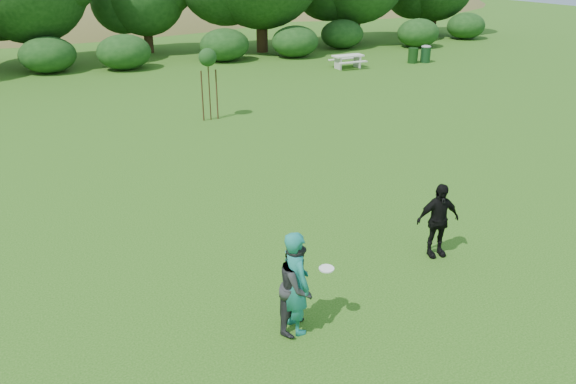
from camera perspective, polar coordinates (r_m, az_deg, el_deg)
name	(u,v)px	position (r m, az deg, el deg)	size (l,w,h in m)	color
ground	(354,297)	(11.29, 6.69, -10.60)	(120.00, 120.00, 0.00)	#19470C
player_teal	(296,282)	(9.87, 0.79, -9.14)	(0.71, 0.47, 1.94)	#19746D
player_grey	(297,287)	(9.96, 0.93, -9.58)	(0.83, 0.65, 1.71)	#292A2C
player_black	(438,220)	(12.70, 14.98, -2.79)	(1.00, 0.42, 1.71)	black
trash_can_near	(413,55)	(36.07, 12.57, 13.39)	(0.60, 0.60, 0.90)	#153814
frisbee	(327,269)	(9.88, 3.94, -7.77)	(0.27, 0.27, 0.03)	white
sapling	(208,59)	(22.60, -8.16, 13.20)	(0.70, 0.70, 2.85)	#362315
picnic_table	(348,59)	(33.72, 6.09, 13.26)	(1.80, 1.48, 0.76)	silver
trash_can_lidded	(426,53)	(36.40, 13.81, 13.51)	(0.60, 0.60, 1.05)	#153A1D
hillside	(66,106)	(78.58, -21.66, 8.13)	(150.00, 72.00, 52.00)	olive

